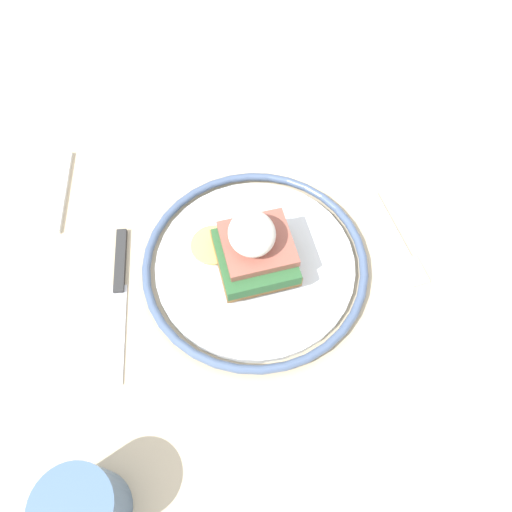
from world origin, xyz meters
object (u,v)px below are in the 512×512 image
(cup, at_px, (82,509))
(sandwich, at_px, (254,250))
(knife, at_px, (119,289))
(napkin, at_px, (26,193))
(fork, at_px, (399,242))
(plate, at_px, (256,267))

(cup, bearing_deg, sandwich, -134.98)
(knife, bearing_deg, sandwich, 175.19)
(knife, xyz_separation_m, napkin, (0.10, -0.17, 0.00))
(sandwich, distance_m, cup, 0.30)
(fork, bearing_deg, cup, 27.16)
(plate, distance_m, cup, 0.30)
(sandwich, distance_m, fork, 0.19)
(fork, relative_size, napkin, 1.06)
(plate, height_order, fork, plate)
(sandwich, bearing_deg, napkin, -35.11)
(sandwich, xyz_separation_m, napkin, (0.26, -0.18, -0.04))
(knife, bearing_deg, cup, 77.10)
(knife, bearing_deg, fork, 176.11)
(plate, relative_size, cup, 3.67)
(plate, height_order, cup, cup)
(napkin, bearing_deg, plate, 144.87)
(cup, relative_size, napkin, 0.56)
(fork, relative_size, cup, 1.88)
(cup, bearing_deg, plate, -135.41)
(plate, xyz_separation_m, knife, (0.16, -0.01, -0.01))
(cup, bearing_deg, fork, -152.84)
(plate, height_order, napkin, plate)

